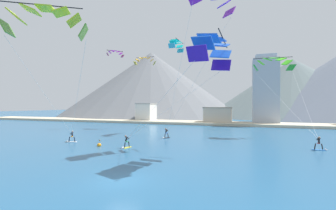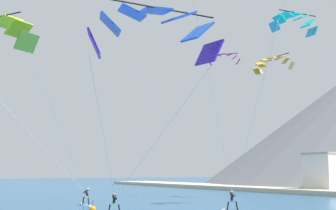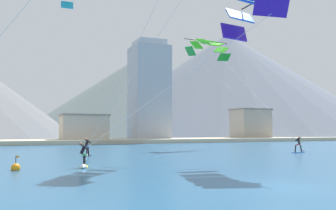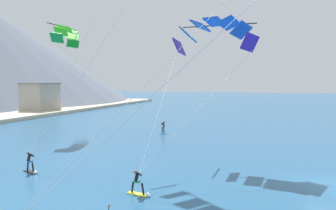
# 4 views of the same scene
# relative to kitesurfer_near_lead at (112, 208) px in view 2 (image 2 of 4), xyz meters

# --- Properties ---
(kitesurfer_near_lead) EXTENTS (0.79, 1.79, 1.73)m
(kitesurfer_near_lead) POSITION_rel_kitesurfer_near_lead_xyz_m (0.00, 0.00, 0.00)
(kitesurfer_near_lead) COLOR yellow
(kitesurfer_near_lead) RESTS_ON ground
(kitesurfer_near_trail) EXTENTS (1.77, 0.98, 1.80)m
(kitesurfer_near_trail) POSITION_rel_kitesurfer_near_lead_xyz_m (-10.40, 1.49, 0.06)
(kitesurfer_near_trail) COLOR white
(kitesurfer_near_trail) RESTS_ON ground
(kitesurfer_mid_center) EXTENTS (1.00, 1.77, 1.81)m
(kitesurfer_mid_center) POSITION_rel_kitesurfer_near_lead_xyz_m (2.06, 10.06, 0.06)
(kitesurfer_mid_center) COLOR black
(kitesurfer_mid_center) RESTS_ON ground
(parafoil_kite_near_lead) EXTENTS (13.27, 7.97, 11.59)m
(parafoil_kite_near_lead) POSITION_rel_kitesurfer_near_lead_xyz_m (11.73, -2.41, 11.11)
(parafoil_kite_near_lead) COLOR #3415A4
(parafoil_kite_distant_high_outer) EXTENTS (2.03, 5.32, 2.08)m
(parafoil_kite_distant_high_outer) POSITION_rel_kitesurfer_near_lead_xyz_m (1.31, 19.13, 18.05)
(parafoil_kite_distant_high_outer) COLOR #34A9C6
(parafoil_kite_distant_low_drift) EXTENTS (3.52, 4.08, 1.65)m
(parafoil_kite_distant_low_drift) POSITION_rel_kitesurfer_near_lead_xyz_m (-16.09, 23.13, 18.46)
(parafoil_kite_distant_low_drift) COLOR #993262
(parafoil_kite_distant_mid_solo) EXTENTS (5.62, 2.94, 2.16)m
(parafoil_kite_distant_mid_solo) POSITION_rel_kitesurfer_near_lead_xyz_m (-9.14, 25.78, 16.67)
(parafoil_kite_distant_mid_solo) COLOR #9F992D
(race_marker_buoy) EXTENTS (0.56, 0.56, 1.02)m
(race_marker_buoy) POSITION_rel_kitesurfer_near_lead_xyz_m (-4.11, -0.03, -0.35)
(race_marker_buoy) COLOR orange
(race_marker_buoy) RESTS_ON ground
(shore_building_quay_east) EXTENTS (5.54, 6.36, 6.28)m
(shore_building_quay_east) POSITION_rel_kitesurfer_near_lead_xyz_m (-16.85, 43.68, 2.64)
(shore_building_quay_east) COLOR silver
(shore_building_quay_east) RESTS_ON ground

